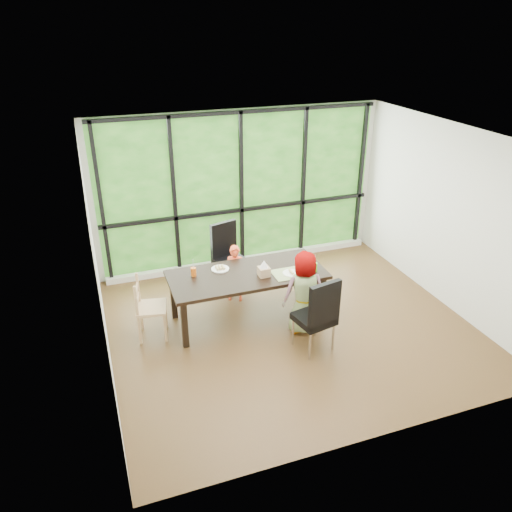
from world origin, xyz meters
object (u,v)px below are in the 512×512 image
Objects in this scene: dining_table at (247,296)px; child_toddler at (235,273)px; chair_end_beech at (152,308)px; plate_near at (291,273)px; chair_window_leather at (230,257)px; child_older at (305,293)px; plate_far at (220,269)px; green_cup at (314,267)px; chair_interior_leather at (314,313)px; tissue_box at (264,272)px; orange_cup at (194,272)px.

child_toddler is at bearing 90.00° from dining_table.
chair_end_beech is 1.48m from child_toddler.
child_toddler reaches higher than plate_near.
chair_window_leather is 0.89× the size of child_older.
plate_far is 1.35m from green_cup.
chair_end_beech is at bearing 172.92° from plate_near.
chair_interior_leather is 1.54m from plate_far.
plate_near is 0.39m from tissue_box.
chair_window_leather is 1.20× the size of chair_end_beech.
green_cup is at bearing -126.26° from chair_interior_leather.
plate_far is (-0.33, 0.23, 0.38)m from dining_table.
dining_table is 0.56m from plate_far.
child_toddler is 0.90m from orange_cup.
chair_end_beech is (-1.96, 1.00, -0.09)m from chair_interior_leather.
chair_end_beech is at bearing -162.52° from chair_window_leather.
chair_end_beech is 2.34m from green_cup.
child_toddler is at bearing 137.91° from green_cup.
tissue_box reaches higher than green_cup.
plate_far is 1.68× the size of tissue_box.
dining_table is 0.99m from chair_window_leather.
child_toddler is at bearing 46.55° from plate_far.
chair_interior_leather is at bearing -41.13° from orange_cup.
chair_window_leather is 1.71m from chair_end_beech.
green_cup is (2.30, -0.28, 0.36)m from chair_end_beech.
tissue_box reaches higher than orange_cup.
chair_interior_leather is 1.78m from orange_cup.
dining_table is 1.16m from chair_interior_leather.
child_toddler is (1.37, 0.56, 0.01)m from chair_end_beech.
chair_end_beech reaches higher than tissue_box.
orange_cup is at bearing 166.33° from dining_table.
chair_window_leather is (0.05, 0.98, 0.17)m from dining_table.
plate_near is at bearing -10.32° from tissue_box.
tissue_box is at bearing -50.63° from child_toddler.
chair_interior_leather is at bearing -64.37° from tissue_box.
chair_interior_leather is (0.59, -0.98, 0.17)m from dining_table.
chair_end_beech is at bearing 173.14° from green_cup.
tissue_box is (0.20, -0.15, 0.44)m from dining_table.
plate_near is at bearing -29.83° from child_toddler.
plate_near is 1.97× the size of orange_cup.
chair_window_leather is 8.56× the size of green_cup.
child_older reaches higher than tissue_box.
chair_window_leather is at bearing 125.45° from green_cup.
chair_end_beech is at bearing 179.20° from dining_table.
chair_interior_leather is at bearing -58.71° from dining_table.
child_toddler is 5.96× the size of tissue_box.
plate_near is at bearing -16.98° from orange_cup.
tissue_box is at bearing -37.63° from dining_table.
plate_far is at bearing 144.30° from dining_table.
dining_table is 2.46× the size of chair_end_beech.
chair_interior_leather is 8.56× the size of green_cup.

